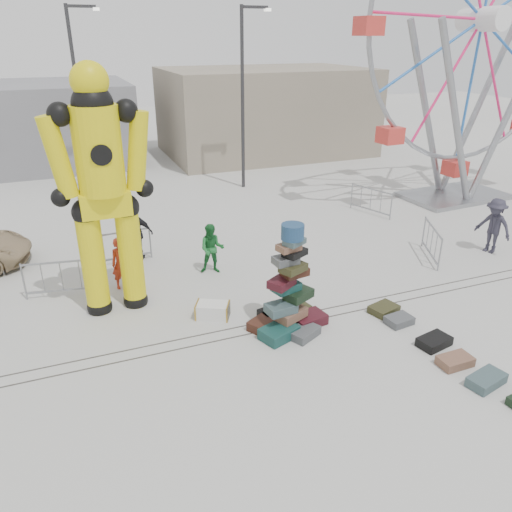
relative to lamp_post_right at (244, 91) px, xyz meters
name	(u,v)px	position (x,y,z in m)	size (l,w,h in m)	color
ground	(311,335)	(-3.09, -13.00, -4.48)	(90.00, 90.00, 0.00)	#9E9E99
track_line_near	(300,323)	(-3.09, -12.40, -4.48)	(40.00, 0.04, 0.01)	#47443F
track_line_far	(293,316)	(-3.09, -12.00, -4.48)	(40.00, 0.04, 0.01)	#47443F
building_right	(265,111)	(3.91, 7.00, -1.98)	(12.00, 8.00, 5.00)	gray
building_left	(39,124)	(-9.09, 9.00, -2.28)	(10.00, 8.00, 4.40)	gray
lamp_post_right	(244,91)	(0.00, 0.00, 0.00)	(1.41, 0.25, 8.00)	#2D2D30
lamp_post_left	(80,92)	(-7.00, 2.00, 0.00)	(1.41, 0.25, 8.00)	#2D2D30
suitcase_tower	(289,300)	(-3.47, -12.45, -3.70)	(2.10, 1.82, 2.80)	#164440
crash_test_dummy	(103,185)	(-7.35, -9.84, -1.05)	(2.57, 1.14, 6.51)	black
ferris_wheel	(478,45)	(8.23, -5.17, 1.94)	(11.24, 3.06, 13.05)	gray
steamer_trunk	(213,310)	(-5.10, -11.29, -4.28)	(0.86, 0.50, 0.40)	silver
row_case_0	(384,309)	(-0.77, -12.73, -4.38)	(0.75, 0.54, 0.20)	#36351B
row_case_1	(399,320)	(-0.74, -13.35, -4.38)	(0.67, 0.48, 0.20)	#4F5256
row_case_2	(434,342)	(-0.57, -14.49, -4.37)	(0.80, 0.51, 0.22)	black
row_case_3	(455,361)	(-0.65, -15.28, -4.37)	(0.77, 0.47, 0.22)	brown
row_case_4	(486,380)	(-0.51, -16.07, -4.37)	(0.87, 0.48, 0.23)	#3F565A
barricade_dummy_b	(62,278)	(-8.70, -8.61, -3.93)	(2.00, 0.10, 1.10)	gray
barricade_dummy_c	(120,247)	(-6.88, -6.91, -3.93)	(2.00, 0.10, 1.10)	gray
barricade_wheel_front	(431,243)	(2.73, -10.27, -3.93)	(2.00, 0.10, 1.10)	gray
barricade_wheel_back	(371,201)	(3.41, -5.69, -3.93)	(2.00, 0.10, 1.10)	gray
pedestrian_red	(121,263)	(-7.05, -8.68, -3.71)	(0.56, 0.37, 1.54)	#A02B16
pedestrian_green	(212,249)	(-4.30, -8.66, -3.69)	(0.77, 0.60, 1.58)	#19642A
pedestrian_black	(136,233)	(-6.31, -6.82, -3.56)	(1.09, 0.45, 1.85)	black
pedestrian_grey	(494,226)	(4.98, -10.59, -3.54)	(1.22, 0.70, 1.88)	#282633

